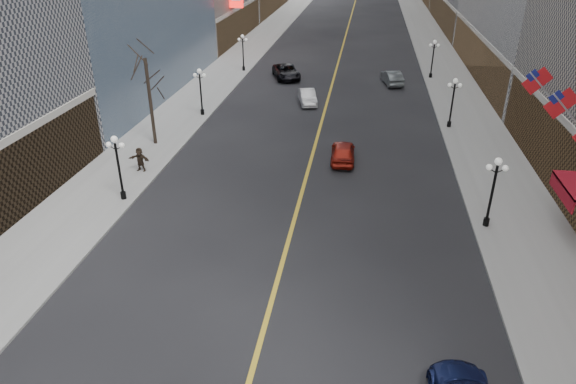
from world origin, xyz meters
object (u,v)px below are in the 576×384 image
(streetlamp_west_3, at_px, (243,49))
(streetlamp_east_2, at_px, (453,98))
(streetlamp_west_2, at_px, (200,87))
(car_nb_far, at_px, (286,72))
(car_sb_far, at_px, (392,78))
(streetlamp_west_1, at_px, (118,161))
(car_sb_mid, at_px, (343,152))
(streetlamp_east_3, at_px, (433,55))
(streetlamp_east_1, at_px, (494,185))
(car_nb_mid, at_px, (308,97))

(streetlamp_west_3, bearing_deg, streetlamp_east_2, -37.33)
(streetlamp_west_2, bearing_deg, streetlamp_east_2, 0.00)
(car_nb_far, bearing_deg, car_sb_far, -22.84)
(streetlamp_west_1, distance_m, car_sb_mid, 17.00)
(streetlamp_east_3, bearing_deg, streetlamp_west_1, -123.25)
(streetlamp_east_2, distance_m, streetlamp_west_1, 29.68)
(streetlamp_east_1, distance_m, streetlamp_east_3, 36.00)
(streetlamp_east_3, bearing_deg, car_sb_far, -144.62)
(car_sb_mid, bearing_deg, streetlamp_west_1, 29.82)
(streetlamp_east_3, xyz_separation_m, car_sb_far, (-4.81, -3.42, -2.09))
(streetlamp_east_2, distance_m, streetlamp_east_3, 18.00)
(streetlamp_east_2, relative_size, streetlamp_west_2, 1.00)
(streetlamp_east_2, height_order, car_nb_mid, streetlamp_east_2)
(streetlamp_west_3, xyz_separation_m, car_nb_mid, (9.80, -12.55, -2.17))
(streetlamp_west_2, bearing_deg, streetlamp_east_3, 37.33)
(streetlamp_east_1, distance_m, streetlamp_west_1, 23.60)
(streetlamp_east_2, height_order, car_nb_far, streetlamp_east_2)
(streetlamp_west_2, xyz_separation_m, car_sb_far, (18.79, 14.58, -2.09))
(streetlamp_east_1, xyz_separation_m, streetlamp_west_3, (-23.60, 36.00, 0.00))
(streetlamp_east_2, height_order, streetlamp_west_3, same)
(streetlamp_west_1, distance_m, car_sb_far, 37.67)
(streetlamp_west_2, relative_size, car_nb_far, 0.76)
(streetlamp_east_1, xyz_separation_m, streetlamp_east_3, (0.00, 36.00, 0.00))
(streetlamp_east_1, bearing_deg, streetlamp_east_2, 90.00)
(streetlamp_west_1, height_order, streetlamp_west_2, same)
(streetlamp_west_2, relative_size, streetlamp_west_3, 1.00)
(streetlamp_east_3, bearing_deg, streetlamp_east_2, -90.00)
(streetlamp_east_2, xyz_separation_m, streetlamp_west_1, (-23.60, -18.00, 0.00))
(car_nb_mid, bearing_deg, car_sb_far, 31.63)
(streetlamp_east_3, relative_size, car_sb_mid, 0.98)
(car_nb_far, bearing_deg, streetlamp_west_3, 137.09)
(streetlamp_east_3, relative_size, car_sb_far, 0.92)
(streetlamp_west_3, relative_size, car_nb_far, 0.76)
(streetlamp_west_3, distance_m, car_sb_far, 19.21)
(streetlamp_east_1, bearing_deg, streetlamp_west_2, 142.67)
(car_nb_mid, xyz_separation_m, car_nb_far, (-3.80, 9.92, 0.10))
(streetlamp_east_1, xyz_separation_m, car_nb_mid, (-13.80, 23.45, -2.17))
(streetlamp_west_2, height_order, streetlamp_west_3, same)
(car_nb_mid, bearing_deg, streetlamp_west_3, 114.18)
(streetlamp_west_2, height_order, car_nb_far, streetlamp_west_2)
(streetlamp_west_2, height_order, car_nb_mid, streetlamp_west_2)
(car_nb_mid, relative_size, car_sb_mid, 0.97)
(streetlamp_east_1, distance_m, car_nb_mid, 27.30)
(streetlamp_west_2, relative_size, car_sb_far, 0.92)
(streetlamp_east_3, bearing_deg, car_sb_mid, -108.97)
(streetlamp_west_2, relative_size, car_sb_mid, 0.98)
(streetlamp_west_3, distance_m, car_sb_mid, 30.67)
(streetlamp_east_3, distance_m, car_nb_mid, 18.78)
(car_sb_far, bearing_deg, car_sb_mid, 67.18)
(streetlamp_east_3, height_order, streetlamp_west_2, same)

